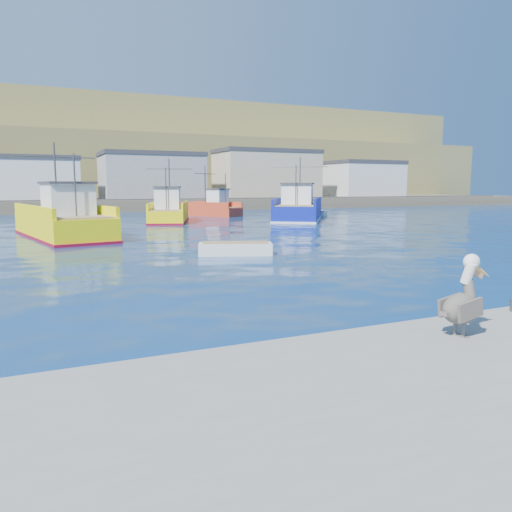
{
  "coord_description": "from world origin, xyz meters",
  "views": [
    {
      "loc": [
        -7.64,
        -11.61,
        3.53
      ],
      "look_at": [
        -1.11,
        2.81,
        1.31
      ],
      "focal_mm": 35.0,
      "sensor_mm": 36.0,
      "label": 1
    }
  ],
  "objects_px": {
    "trawler_yellow_a": "(63,222)",
    "trawler_blue": "(298,209)",
    "skiff_far": "(320,214)",
    "pelican": "(463,301)",
    "skiff_mid": "(235,250)",
    "boat_orange": "(212,208)",
    "trawler_yellow_b": "(169,212)"
  },
  "relations": [
    {
      "from": "pelican",
      "to": "trawler_blue",
      "type": "bearing_deg",
      "value": 65.24
    },
    {
      "from": "trawler_blue",
      "to": "trawler_yellow_b",
      "type": "bearing_deg",
      "value": 169.77
    },
    {
      "from": "trawler_blue",
      "to": "skiff_mid",
      "type": "relative_size",
      "value": 3.21
    },
    {
      "from": "skiff_mid",
      "to": "pelican",
      "type": "bearing_deg",
      "value": -95.87
    },
    {
      "from": "skiff_far",
      "to": "trawler_yellow_a",
      "type": "bearing_deg",
      "value": -153.79
    },
    {
      "from": "skiff_mid",
      "to": "trawler_blue",
      "type": "bearing_deg",
      "value": 54.11
    },
    {
      "from": "boat_orange",
      "to": "pelican",
      "type": "xyz_separation_m",
      "value": [
        -11.93,
        -49.15,
        0.22
      ]
    },
    {
      "from": "skiff_far",
      "to": "pelican",
      "type": "distance_m",
      "value": 49.93
    },
    {
      "from": "trawler_yellow_a",
      "to": "skiff_far",
      "type": "distance_m",
      "value": 32.95
    },
    {
      "from": "trawler_blue",
      "to": "trawler_yellow_a",
      "type": "bearing_deg",
      "value": -157.89
    },
    {
      "from": "trawler_yellow_b",
      "to": "trawler_blue",
      "type": "height_order",
      "value": "trawler_blue"
    },
    {
      "from": "trawler_yellow_b",
      "to": "pelican",
      "type": "height_order",
      "value": "trawler_yellow_b"
    },
    {
      "from": "skiff_far",
      "to": "pelican",
      "type": "relative_size",
      "value": 2.04
    },
    {
      "from": "pelican",
      "to": "skiff_far",
      "type": "bearing_deg",
      "value": 61.63
    },
    {
      "from": "trawler_yellow_b",
      "to": "trawler_yellow_a",
      "type": "bearing_deg",
      "value": -131.01
    },
    {
      "from": "trawler_blue",
      "to": "skiff_far",
      "type": "distance_m",
      "value": 7.54
    },
    {
      "from": "boat_orange",
      "to": "skiff_far",
      "type": "relative_size",
      "value": 2.28
    },
    {
      "from": "skiff_mid",
      "to": "pelican",
      "type": "xyz_separation_m",
      "value": [
        -1.7,
        -16.5,
        0.96
      ]
    },
    {
      "from": "boat_orange",
      "to": "pelican",
      "type": "height_order",
      "value": "boat_orange"
    },
    {
      "from": "trawler_yellow_a",
      "to": "pelican",
      "type": "distance_m",
      "value": 29.95
    },
    {
      "from": "boat_orange",
      "to": "trawler_blue",
      "type": "bearing_deg",
      "value": -58.87
    },
    {
      "from": "trawler_yellow_a",
      "to": "trawler_yellow_b",
      "type": "relative_size",
      "value": 1.23
    },
    {
      "from": "skiff_far",
      "to": "pelican",
      "type": "bearing_deg",
      "value": -118.37
    },
    {
      "from": "trawler_yellow_a",
      "to": "trawler_blue",
      "type": "bearing_deg",
      "value": 22.11
    },
    {
      "from": "trawler_yellow_b",
      "to": "boat_orange",
      "type": "bearing_deg",
      "value": 46.68
    },
    {
      "from": "skiff_mid",
      "to": "skiff_far",
      "type": "xyz_separation_m",
      "value": [
        22.03,
        27.42,
        -0.02
      ]
    },
    {
      "from": "skiff_mid",
      "to": "skiff_far",
      "type": "height_order",
      "value": "skiff_mid"
    },
    {
      "from": "trawler_yellow_b",
      "to": "skiff_far",
      "type": "distance_m",
      "value": 19.2
    },
    {
      "from": "boat_orange",
      "to": "trawler_yellow_a",
      "type": "bearing_deg",
      "value": -131.93
    },
    {
      "from": "boat_orange",
      "to": "trawler_yellow_b",
      "type": "bearing_deg",
      "value": -133.32
    },
    {
      "from": "boat_orange",
      "to": "skiff_far",
      "type": "bearing_deg",
      "value": -23.91
    },
    {
      "from": "boat_orange",
      "to": "pelican",
      "type": "bearing_deg",
      "value": -103.64
    }
  ]
}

